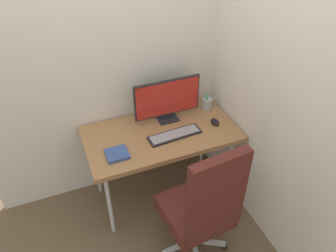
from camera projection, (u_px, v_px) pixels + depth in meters
The scene contains 10 objects.
ground_plane at pixel (162, 192), 3.20m from camera, with size 8.00×8.00×0.00m, color brown.
wall_back at pixel (143, 41), 2.61m from camera, with size 2.82×0.04×2.80m, color silver.
wall_side_right at pixel (257, 57), 2.38m from camera, with size 0.04×2.22×2.80m, color silver.
desk at pixel (161, 137), 2.78m from camera, with size 1.27×0.67×0.74m.
office_chair at pixel (202, 208), 2.32m from camera, with size 0.55×0.56×1.17m.
monitor at pixel (167, 99), 2.77m from camera, with size 0.58×0.14×0.38m.
keyboard at pixel (175, 135), 2.70m from camera, with size 0.45×0.15×0.02m.
mouse at pixel (215, 122), 2.83m from camera, with size 0.06×0.10×0.04m, color black.
pen_holder at pixel (207, 103), 2.99m from camera, with size 0.10×0.10×0.18m.
notebook at pixel (117, 154), 2.51m from camera, with size 0.17×0.16×0.03m, color #334C8C.
Camera 1 is at (-0.75, -2.01, 2.46)m, focal length 35.27 mm.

